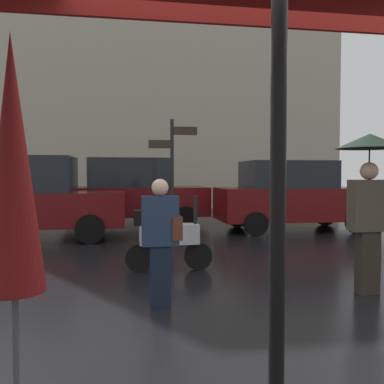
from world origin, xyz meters
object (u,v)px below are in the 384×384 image
parked_scooter (166,237)px  parked_car_distant (28,198)px  parked_car_right (134,192)px  folded_patio_umbrella_far (13,184)px  street_signpost (172,169)px  parked_car_left (292,196)px  pedestrian_with_umbrella (369,178)px  pedestrian_with_bag (162,234)px

parked_scooter → parked_car_distant: parked_car_distant is taller
parked_car_right → parked_car_distant: 3.47m
folded_patio_umbrella_far → street_signpost: bearing=76.7°
parked_scooter → parked_car_right: parked_car_right is taller
parked_car_left → street_signpost: (-3.63, -1.99, 0.72)m
street_signpost → pedestrian_with_umbrella: bearing=-62.1°
pedestrian_with_umbrella → pedestrian_with_bag: bearing=-45.3°
pedestrian_with_umbrella → parked_car_right: (-2.92, 7.83, -0.50)m
pedestrian_with_umbrella → parked_car_distant: bearing=-92.2°
parked_scooter → pedestrian_with_bag: bearing=-99.5°
folded_patio_umbrella_far → pedestrian_with_bag: folded_patio_umbrella_far is taller
pedestrian_with_umbrella → pedestrian_with_bag: 2.83m
pedestrian_with_umbrella → parked_car_left: size_ratio=0.49×
pedestrian_with_umbrella → parked_car_right: bearing=-116.7°
parked_car_distant → parked_car_right: bearing=48.8°
folded_patio_umbrella_far → street_signpost: 6.98m
folded_patio_umbrella_far → pedestrian_with_umbrella: bearing=36.0°
parked_car_left → parked_car_distant: 7.02m
street_signpost → parked_scooter: bearing=-98.8°
folded_patio_umbrella_far → parked_car_left: size_ratio=0.54×
parked_car_left → parked_car_right: parked_car_right is taller
parked_scooter → parked_car_right: (-0.40, 6.14, 0.48)m
parked_car_distant → street_signpost: 3.74m
folded_patio_umbrella_far → street_signpost: size_ratio=0.83×
pedestrian_with_umbrella → parked_scooter: bearing=-81.0°
parked_car_right → pedestrian_with_bag: bearing=-77.8°
folded_patio_umbrella_far → parked_car_right: 10.61m
parked_scooter → street_signpost: (0.37, 2.37, 1.15)m
folded_patio_umbrella_far → parked_car_distant: bearing=102.1°
parked_scooter → street_signpost: size_ratio=0.51×
folded_patio_umbrella_far → parked_car_left: 10.23m
parked_car_left → parked_car_distant: parked_car_distant is taller
pedestrian_with_umbrella → pedestrian_with_bag: pedestrian_with_umbrella is taller
folded_patio_umbrella_far → pedestrian_with_umbrella: (3.76, 2.73, 0.00)m
pedestrian_with_bag → parked_car_right: size_ratio=0.35×
pedestrian_with_bag → parked_car_left: (4.23, 6.13, 0.12)m
pedestrian_with_bag → parked_car_right: 7.92m
folded_patio_umbrella_far → pedestrian_with_bag: size_ratio=1.52×
folded_patio_umbrella_far → parked_car_distant: (-1.77, 8.26, -0.52)m
parked_scooter → street_signpost: 2.66m
parked_scooter → pedestrian_with_umbrella: bearing=-36.0°
folded_patio_umbrella_far → parked_scooter: bearing=74.4°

